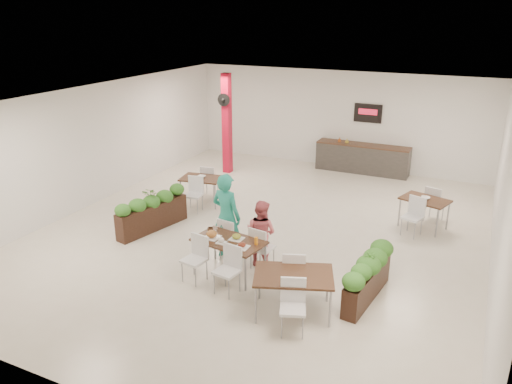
# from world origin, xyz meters

# --- Properties ---
(ground) EXTENTS (12.00, 12.00, 0.00)m
(ground) POSITION_xyz_m (0.00, 0.00, 0.00)
(ground) COLOR beige
(ground) RESTS_ON ground
(room_shell) EXTENTS (10.10, 12.10, 3.22)m
(room_shell) POSITION_xyz_m (0.00, 0.00, 2.01)
(room_shell) COLOR white
(room_shell) RESTS_ON ground
(red_column) EXTENTS (0.40, 0.41, 3.20)m
(red_column) POSITION_xyz_m (-3.00, 3.79, 1.64)
(red_column) COLOR #B00B26
(red_column) RESTS_ON ground
(service_counter) EXTENTS (3.00, 0.64, 2.20)m
(service_counter) POSITION_xyz_m (1.00, 5.65, 0.49)
(service_counter) COLOR #2E2C29
(service_counter) RESTS_ON ground
(main_table) EXTENTS (1.51, 1.79, 0.92)m
(main_table) POSITION_xyz_m (0.24, -2.18, 0.64)
(main_table) COLOR black
(main_table) RESTS_ON ground
(diner_man) EXTENTS (0.75, 0.55, 1.88)m
(diner_man) POSITION_xyz_m (-0.15, -1.52, 0.94)
(diner_man) COLOR teal
(diner_man) RESTS_ON ground
(diner_woman) EXTENTS (0.77, 0.64, 1.42)m
(diner_woman) POSITION_xyz_m (0.65, -1.52, 0.71)
(diner_woman) COLOR #D75F68
(diner_woman) RESTS_ON ground
(planter_left) EXTENTS (0.78, 2.02, 1.08)m
(planter_left) POSITION_xyz_m (-2.46, -1.03, 0.52)
(planter_left) COLOR black
(planter_left) RESTS_ON ground
(planter_right) EXTENTS (0.57, 1.83, 0.96)m
(planter_right) POSITION_xyz_m (2.96, -1.91, 0.49)
(planter_right) COLOR black
(planter_right) RESTS_ON ground
(side_table_a) EXTENTS (1.21, 1.67, 0.92)m
(side_table_a) POSITION_xyz_m (-2.27, 0.97, 0.62)
(side_table_a) COLOR black
(side_table_a) RESTS_ON ground
(side_table_b) EXTENTS (1.25, 1.67, 0.92)m
(side_table_b) POSITION_xyz_m (3.44, 1.86, 0.62)
(side_table_b) COLOR black
(side_table_b) RESTS_ON ground
(side_table_c) EXTENTS (1.59, 1.66, 0.92)m
(side_table_c) POSITION_xyz_m (1.89, -2.90, 0.64)
(side_table_c) COLOR black
(side_table_c) RESTS_ON ground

